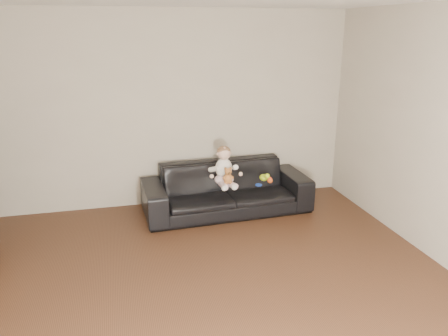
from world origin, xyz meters
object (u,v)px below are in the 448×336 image
object	(u,v)px
toy_rattle	(270,181)
toy_blue_disc	(259,185)
sofa	(226,188)
baby	(224,168)
toy_green	(264,178)
teddy_bear	(228,176)

from	to	relation	value
toy_rattle	toy_blue_disc	xyz separation A→B (m)	(-0.17, -0.04, -0.03)
sofa	baby	world-z (taller)	baby
toy_blue_disc	toy_rattle	bearing A→B (deg)	14.11
toy_green	toy_blue_disc	world-z (taller)	toy_green
baby	toy_rattle	distance (m)	0.63
toy_rattle	toy_blue_disc	world-z (taller)	toy_rattle
sofa	toy_rattle	xyz separation A→B (m)	(0.53, -0.21, 0.14)
teddy_bear	toy_blue_disc	xyz separation A→B (m)	(0.41, 0.02, -0.16)
sofa	teddy_bear	distance (m)	0.38
teddy_bear	toy_green	distance (m)	0.57
sofa	teddy_bear	size ratio (longest dim) A/B	10.18
toy_green	toy_rattle	size ratio (longest dim) A/B	1.85
toy_green	toy_rattle	xyz separation A→B (m)	(0.05, -0.11, -0.01)
sofa	toy_rattle	distance (m)	0.59
baby	toy_rattle	world-z (taller)	baby
baby	toy_rattle	bearing A→B (deg)	-20.56
toy_rattle	toy_blue_disc	distance (m)	0.18
teddy_bear	toy_rattle	bearing A→B (deg)	-13.58
teddy_bear	toy_green	bearing A→B (deg)	-2.08
baby	sofa	bearing A→B (deg)	51.88
teddy_bear	toy_rattle	size ratio (longest dim) A/B	2.97
sofa	teddy_bear	bearing A→B (deg)	-102.73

